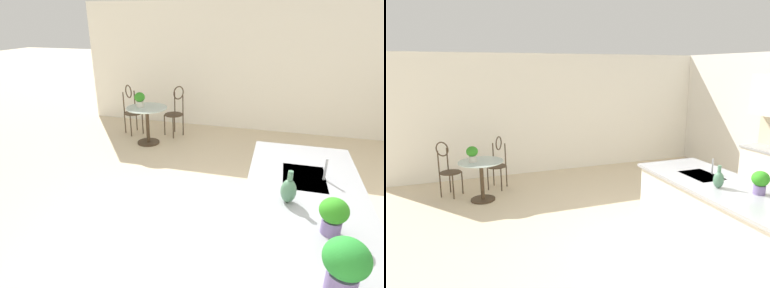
% 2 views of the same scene
% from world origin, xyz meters
% --- Properties ---
extents(ground_plane, '(40.00, 40.00, 0.00)m').
position_xyz_m(ground_plane, '(0.00, 0.00, 0.00)').
color(ground_plane, beige).
extents(wall_left_window, '(0.12, 7.80, 2.70)m').
position_xyz_m(wall_left_window, '(-4.26, 0.00, 1.35)').
color(wall_left_window, silver).
rests_on(wall_left_window, ground).
extents(kitchen_island, '(2.80, 1.06, 0.92)m').
position_xyz_m(kitchen_island, '(0.30, 0.85, 0.46)').
color(kitchen_island, white).
rests_on(kitchen_island, ground).
extents(bistro_table, '(0.80, 0.80, 0.74)m').
position_xyz_m(bistro_table, '(-2.79, -1.91, 0.45)').
color(bistro_table, '#3D2D1E').
rests_on(bistro_table, ground).
extents(chair_near_window, '(0.52, 0.52, 1.04)m').
position_xyz_m(chair_near_window, '(-3.42, -1.53, 0.57)').
color(chair_near_window, '#3D2D1E').
rests_on(chair_near_window, ground).
extents(chair_by_island, '(0.53, 0.53, 1.04)m').
position_xyz_m(chair_by_island, '(-3.28, -2.48, 0.57)').
color(chair_by_island, '#3D2D1E').
rests_on(chair_by_island, ground).
extents(sink_faucet, '(0.02, 0.02, 0.22)m').
position_xyz_m(sink_faucet, '(-0.25, 1.03, 1.03)').
color(sink_faucet, '#B2B5BA').
rests_on(sink_faucet, kitchen_island).
extents(potted_plant_on_table, '(0.20, 0.20, 0.29)m').
position_xyz_m(potted_plant_on_table, '(-2.80, -2.05, 0.90)').
color(potted_plant_on_table, beige).
rests_on(potted_plant_on_table, bistro_table).
extents(potted_plant_counter_near, '(0.20, 0.20, 0.28)m').
position_xyz_m(potted_plant_counter_near, '(0.60, 0.99, 1.08)').
color(potted_plant_counter_near, '#7A669E').
rests_on(potted_plant_counter_near, kitchen_island).
extents(vase_on_counter, '(0.13, 0.13, 0.29)m').
position_xyz_m(vase_on_counter, '(0.25, 0.69, 1.03)').
color(vase_on_counter, '#4C7A5B').
rests_on(vase_on_counter, kitchen_island).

